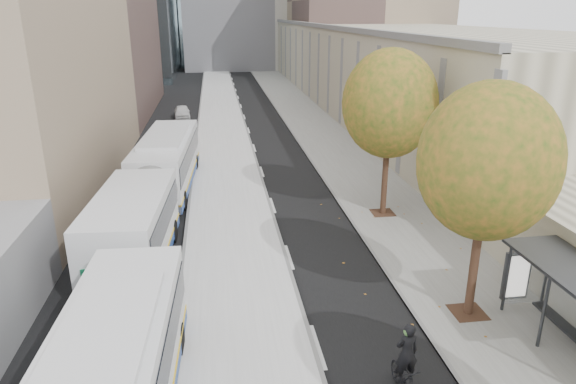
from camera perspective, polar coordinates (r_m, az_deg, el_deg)
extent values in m
cube|color=#B6B6B6|center=(36.91, -7.10, 4.48)|extent=(4.25, 150.00, 0.15)
cube|color=gray|center=(37.88, 5.12, 4.88)|extent=(4.75, 150.00, 0.08)
cube|color=gray|center=(67.89, 9.23, 14.51)|extent=(18.00, 92.00, 8.00)
cube|color=#383A3F|center=(16.78, 29.20, -7.58)|extent=(1.90, 4.40, 0.10)
cylinder|color=#2F2012|center=(17.64, 19.93, -8.01)|extent=(0.28, 0.28, 3.24)
sphere|color=#235115|center=(16.39, 21.34, 3.16)|extent=(4.20, 4.20, 4.20)
cylinder|color=#2F2012|center=(25.25, 10.69, 1.27)|extent=(0.28, 0.28, 3.38)
sphere|color=#235115|center=(24.38, 11.24, 9.60)|extent=(4.40, 4.40, 4.40)
cube|color=silver|center=(25.68, -14.48, 0.61)|extent=(3.66, 17.85, 2.95)
cube|color=black|center=(25.52, -14.58, 1.76)|extent=(3.67, 17.14, 1.02)
cube|color=#156D44|center=(17.76, -17.19, -9.57)|extent=(1.87, 0.18, 1.14)
imported|color=black|center=(14.45, 12.81, -19.54)|extent=(0.59, 1.70, 1.00)
imported|color=black|center=(13.97, 13.06, -17.00)|extent=(0.64, 0.45, 1.69)
sphere|color=#4D843B|center=(13.61, 13.26, -14.85)|extent=(0.26, 0.26, 0.26)
imported|color=silver|center=(49.72, -11.68, 8.69)|extent=(1.65, 3.57, 1.18)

